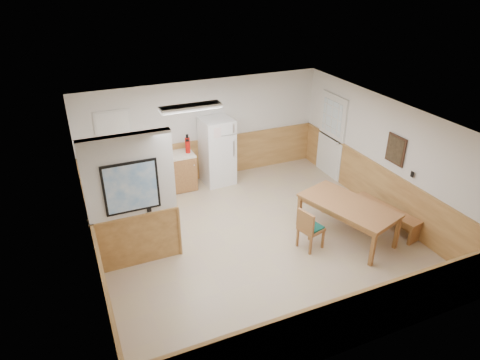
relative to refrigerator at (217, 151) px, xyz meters
name	(u,v)px	position (x,y,z in m)	size (l,w,h in m)	color
ground	(255,239)	(-0.20, -2.63, -0.82)	(6.00, 6.00, 0.00)	tan
ceiling	(257,120)	(-0.20, -2.63, 1.68)	(6.00, 6.00, 0.02)	white
back_wall	(204,131)	(-0.20, 0.37, 0.43)	(6.00, 0.02, 2.50)	silver
right_wall	(385,157)	(2.80, -2.63, 0.43)	(0.02, 6.00, 2.50)	silver
left_wall	(88,218)	(-3.20, -2.63, 0.43)	(0.02, 6.00, 2.50)	silver
wainscot_back	(205,159)	(-0.20, 0.35, -0.32)	(6.00, 0.04, 1.00)	tan
wainscot_right	(379,189)	(2.78, -2.63, -0.32)	(0.04, 6.00, 1.00)	tan
wainscot_left	(97,255)	(-3.18, -2.63, -0.32)	(0.04, 6.00, 1.00)	tan
partition_wall	(133,204)	(-2.45, -2.43, 0.41)	(1.50, 0.20, 2.50)	silver
kitchen_counter	(161,174)	(-1.41, 0.05, -0.36)	(2.20, 0.61, 1.00)	#A3723A
exterior_door	(331,136)	(2.76, -0.73, 0.23)	(0.07, 1.02, 2.15)	silver
kitchen_window	(114,132)	(-2.30, 0.35, 0.73)	(0.80, 0.04, 1.00)	silver
wall_painting	(396,150)	(2.76, -2.93, 0.73)	(0.04, 0.50, 0.60)	#372116
fluorescent_fixture	(191,107)	(-1.00, -1.33, 1.62)	(1.20, 0.30, 0.09)	silver
refrigerator	(217,151)	(0.00, 0.00, 0.00)	(0.76, 0.74, 1.64)	white
dining_table	(348,208)	(1.50, -3.25, -0.16)	(1.46, 2.07, 0.75)	#A4633C
dining_bench	(386,212)	(2.46, -3.28, -0.48)	(0.63, 1.54, 0.45)	#A4633C
dining_chair	(308,227)	(0.58, -3.30, -0.33)	(0.63, 0.50, 0.85)	#A4633C
fire_extinguisher	(188,145)	(-0.72, 0.03, 0.28)	(0.14, 0.14, 0.46)	red
soap_bottle	(111,161)	(-2.49, 0.02, 0.19)	(0.07, 0.07, 0.22)	#167C2A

